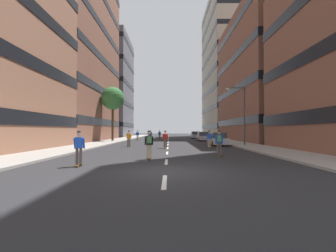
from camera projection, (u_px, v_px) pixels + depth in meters
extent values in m
plane|color=#28282B|center=(168.00, 141.00, 39.25)|extent=(175.88, 175.88, 0.00)
cube|color=#9E9991|center=(121.00, 139.00, 42.97)|extent=(3.71, 80.61, 0.14)
cube|color=#9E9991|center=(216.00, 139.00, 42.87)|extent=(3.71, 80.61, 0.14)
cube|color=silver|center=(164.00, 182.00, 7.94)|extent=(0.16, 2.20, 0.01)
cube|color=silver|center=(166.00, 162.00, 12.94)|extent=(0.16, 2.20, 0.01)
cube|color=silver|center=(167.00, 153.00, 17.94)|extent=(0.16, 2.20, 0.01)
cube|color=silver|center=(168.00, 148.00, 22.94)|extent=(0.16, 2.20, 0.01)
cube|color=silver|center=(168.00, 145.00, 27.94)|extent=(0.16, 2.20, 0.01)
cube|color=silver|center=(168.00, 143.00, 32.94)|extent=(0.16, 2.20, 0.01)
cube|color=silver|center=(168.00, 141.00, 37.94)|extent=(0.16, 2.20, 0.01)
cube|color=silver|center=(168.00, 140.00, 42.94)|extent=(0.16, 2.20, 0.01)
cube|color=silver|center=(168.00, 139.00, 47.94)|extent=(0.16, 2.20, 0.01)
cube|color=silver|center=(169.00, 138.00, 52.93)|extent=(0.16, 2.20, 0.01)
cube|color=silver|center=(169.00, 137.00, 57.93)|extent=(0.16, 2.20, 0.01)
cube|color=silver|center=(169.00, 137.00, 62.93)|extent=(0.16, 2.20, 0.01)
cube|color=silver|center=(169.00, 136.00, 67.93)|extent=(0.16, 2.20, 0.01)
cube|color=silver|center=(169.00, 136.00, 72.93)|extent=(0.16, 2.20, 0.01)
cube|color=brown|center=(69.00, 49.00, 38.57)|extent=(12.05, 22.52, 31.15)
cube|color=black|center=(68.00, 122.00, 38.34)|extent=(12.17, 22.64, 1.10)
cube|color=black|center=(68.00, 91.00, 38.44)|extent=(12.17, 22.64, 1.10)
cube|color=black|center=(68.00, 61.00, 38.53)|extent=(12.17, 22.64, 1.10)
cube|color=black|center=(69.00, 30.00, 38.63)|extent=(12.17, 22.64, 1.10)
cube|color=black|center=(69.00, 0.00, 38.73)|extent=(12.17, 22.64, 1.10)
cube|color=slate|center=(107.00, 87.00, 62.39)|extent=(12.05, 16.02, 27.00)
cube|color=black|center=(107.00, 125.00, 62.20)|extent=(12.17, 16.14, 1.10)
cube|color=black|center=(107.00, 105.00, 62.30)|extent=(12.17, 16.14, 1.10)
cube|color=black|center=(107.00, 85.00, 62.40)|extent=(12.17, 16.14, 1.10)
cube|color=black|center=(107.00, 66.00, 62.50)|extent=(12.17, 16.14, 1.10)
cube|color=black|center=(107.00, 46.00, 62.60)|extent=(12.17, 16.14, 1.10)
cube|color=brown|center=(269.00, 78.00, 38.29)|extent=(12.05, 22.15, 21.00)
cube|color=black|center=(269.00, 122.00, 38.15)|extent=(12.17, 22.27, 1.10)
cube|color=black|center=(269.00, 91.00, 38.25)|extent=(12.17, 22.27, 1.10)
cube|color=black|center=(269.00, 60.00, 38.35)|extent=(12.17, 22.27, 1.10)
cube|color=black|center=(268.00, 28.00, 38.45)|extent=(12.17, 22.27, 1.10)
cube|color=#B2A893|center=(230.00, 69.00, 62.30)|extent=(12.05, 23.45, 37.10)
cube|color=black|center=(231.00, 127.00, 62.00)|extent=(12.17, 23.57, 1.10)
cube|color=black|center=(231.00, 109.00, 62.09)|extent=(12.17, 23.57, 1.10)
cube|color=black|center=(230.00, 92.00, 62.17)|extent=(12.17, 23.57, 1.10)
cube|color=black|center=(230.00, 76.00, 62.26)|extent=(12.17, 23.57, 1.10)
cube|color=black|center=(230.00, 59.00, 62.35)|extent=(12.17, 23.57, 1.10)
cube|color=black|center=(230.00, 42.00, 62.43)|extent=(12.17, 23.57, 1.10)
cube|color=black|center=(230.00, 25.00, 62.52)|extent=(12.17, 23.57, 1.10)
cube|color=black|center=(230.00, 8.00, 62.60)|extent=(12.17, 23.57, 1.10)
cube|color=#B2B7BF|center=(203.00, 138.00, 38.73)|extent=(1.80, 4.40, 0.70)
cube|color=#2D3338|center=(203.00, 134.00, 38.59)|extent=(1.60, 2.10, 0.64)
cylinder|color=black|center=(197.00, 139.00, 40.18)|extent=(0.22, 0.64, 0.64)
cylinder|color=black|center=(206.00, 139.00, 40.17)|extent=(0.22, 0.64, 0.64)
cylinder|color=black|center=(199.00, 139.00, 37.28)|extent=(0.22, 0.64, 0.64)
cylinder|color=black|center=(209.00, 139.00, 37.27)|extent=(0.22, 0.64, 0.64)
cube|color=#B2B7BF|center=(218.00, 141.00, 27.03)|extent=(1.80, 4.40, 0.70)
cube|color=#2D3338|center=(218.00, 135.00, 26.89)|extent=(1.60, 2.10, 0.64)
cylinder|color=black|center=(209.00, 142.00, 28.48)|extent=(0.22, 0.64, 0.64)
cylinder|color=black|center=(222.00, 142.00, 28.47)|extent=(0.22, 0.64, 0.64)
cylinder|color=black|center=(213.00, 143.00, 25.58)|extent=(0.22, 0.64, 0.64)
cylinder|color=black|center=(227.00, 143.00, 25.57)|extent=(0.22, 0.64, 0.64)
cube|color=#B2B7BF|center=(195.00, 136.00, 50.29)|extent=(1.80, 4.40, 0.70)
cube|color=#2D3338|center=(195.00, 133.00, 50.15)|extent=(1.60, 2.10, 0.64)
cylinder|color=black|center=(191.00, 137.00, 51.74)|extent=(0.22, 0.64, 0.64)
cylinder|color=black|center=(198.00, 137.00, 51.73)|extent=(0.22, 0.64, 0.64)
cylinder|color=black|center=(192.00, 137.00, 48.84)|extent=(0.22, 0.64, 0.64)
cylinder|color=black|center=(200.00, 137.00, 48.83)|extent=(0.22, 0.64, 0.64)
cylinder|color=#4C3823|center=(113.00, 123.00, 36.76)|extent=(0.36, 0.36, 5.50)
sphere|color=#387A3D|center=(113.00, 98.00, 36.84)|extent=(3.66, 3.66, 3.66)
cylinder|color=#3F3F44|center=(244.00, 116.00, 25.53)|extent=(0.16, 0.16, 6.50)
cylinder|color=#3F3F44|center=(236.00, 88.00, 25.59)|extent=(1.80, 0.10, 0.10)
ellipsoid|color=silver|center=(228.00, 89.00, 25.59)|extent=(0.50, 0.30, 0.24)
cube|color=brown|center=(209.00, 147.00, 23.01)|extent=(0.35, 0.92, 0.02)
cylinder|color=#D8BF4C|center=(209.00, 147.00, 23.33)|extent=(0.19, 0.10, 0.07)
cylinder|color=#D8BF4C|center=(209.00, 148.00, 22.70)|extent=(0.19, 0.10, 0.07)
cylinder|color=tan|center=(208.00, 143.00, 23.04)|extent=(0.16, 0.16, 0.80)
cylinder|color=tan|center=(210.00, 143.00, 23.00)|extent=(0.16, 0.16, 0.80)
cube|color=blue|center=(209.00, 136.00, 23.03)|extent=(0.35, 0.25, 0.55)
cylinder|color=blue|center=(207.00, 137.00, 23.12)|extent=(0.13, 0.24, 0.55)
cylinder|color=blue|center=(211.00, 137.00, 23.04)|extent=(0.13, 0.24, 0.55)
sphere|color=tan|center=(209.00, 132.00, 23.06)|extent=(0.22, 0.22, 0.22)
sphere|color=black|center=(209.00, 131.00, 23.06)|extent=(0.21, 0.21, 0.21)
cube|color=brown|center=(151.00, 139.00, 44.98)|extent=(0.31, 0.92, 0.02)
cylinder|color=#D8BF4C|center=(151.00, 139.00, 45.29)|extent=(0.19, 0.09, 0.07)
cylinder|color=#D8BF4C|center=(150.00, 139.00, 44.66)|extent=(0.19, 0.09, 0.07)
cylinder|color=tan|center=(150.00, 137.00, 45.00)|extent=(0.16, 0.16, 0.80)
cylinder|color=tan|center=(151.00, 137.00, 44.97)|extent=(0.16, 0.16, 0.80)
cube|color=blue|center=(151.00, 133.00, 45.00)|extent=(0.34, 0.24, 0.55)
cylinder|color=blue|center=(150.00, 134.00, 45.07)|extent=(0.12, 0.24, 0.55)
cylinder|color=blue|center=(152.00, 134.00, 45.02)|extent=(0.12, 0.24, 0.55)
sphere|color=tan|center=(151.00, 131.00, 45.03)|extent=(0.22, 0.22, 0.22)
sphere|color=black|center=(151.00, 131.00, 45.03)|extent=(0.21, 0.21, 0.21)
cube|color=#3F72BF|center=(151.00, 133.00, 44.82)|extent=(0.28, 0.19, 0.40)
cube|color=brown|center=(150.00, 140.00, 38.24)|extent=(0.33, 0.92, 0.02)
cylinder|color=#D8BF4C|center=(150.00, 141.00, 38.56)|extent=(0.19, 0.09, 0.07)
cylinder|color=#D8BF4C|center=(150.00, 141.00, 37.93)|extent=(0.19, 0.09, 0.07)
cylinder|color=tan|center=(149.00, 138.00, 38.24)|extent=(0.16, 0.16, 0.80)
cylinder|color=tan|center=(150.00, 138.00, 38.26)|extent=(0.16, 0.16, 0.80)
cube|color=blue|center=(150.00, 134.00, 38.26)|extent=(0.35, 0.24, 0.55)
cylinder|color=blue|center=(148.00, 134.00, 38.28)|extent=(0.12, 0.24, 0.55)
cylinder|color=blue|center=(151.00, 134.00, 38.34)|extent=(0.12, 0.24, 0.55)
sphere|color=tan|center=(150.00, 131.00, 38.29)|extent=(0.22, 0.22, 0.22)
sphere|color=black|center=(150.00, 131.00, 38.29)|extent=(0.21, 0.21, 0.21)
cube|color=#A52626|center=(150.00, 134.00, 38.09)|extent=(0.28, 0.20, 0.40)
cube|color=brown|center=(149.00, 158.00, 14.10)|extent=(0.36, 0.92, 0.02)
cylinder|color=#D8BF4C|center=(149.00, 158.00, 14.42)|extent=(0.19, 0.10, 0.07)
cylinder|color=#D8BF4C|center=(150.00, 159.00, 13.79)|extent=(0.19, 0.10, 0.07)
cylinder|color=tan|center=(148.00, 151.00, 14.09)|extent=(0.16, 0.16, 0.80)
cylinder|color=tan|center=(150.00, 151.00, 14.12)|extent=(0.16, 0.16, 0.80)
cube|color=black|center=(149.00, 140.00, 14.12)|extent=(0.35, 0.26, 0.55)
cylinder|color=black|center=(145.00, 141.00, 14.13)|extent=(0.13, 0.24, 0.55)
cylinder|color=black|center=(152.00, 141.00, 14.21)|extent=(0.13, 0.24, 0.55)
sphere|color=beige|center=(149.00, 133.00, 14.15)|extent=(0.22, 0.22, 0.22)
sphere|color=black|center=(149.00, 132.00, 14.15)|extent=(0.21, 0.21, 0.21)
cube|color=#4C8C4C|center=(149.00, 140.00, 13.94)|extent=(0.28, 0.20, 0.40)
cube|color=brown|center=(129.00, 146.00, 24.76)|extent=(0.25, 0.91, 0.02)
cylinder|color=#D8BF4C|center=(129.00, 146.00, 25.08)|extent=(0.18, 0.08, 0.07)
cylinder|color=#D8BF4C|center=(128.00, 147.00, 24.44)|extent=(0.18, 0.08, 0.07)
cylinder|color=#594C47|center=(128.00, 142.00, 24.78)|extent=(0.15, 0.15, 0.80)
cylinder|color=#594C47|center=(130.00, 142.00, 24.76)|extent=(0.15, 0.15, 0.80)
cube|color=orange|center=(129.00, 136.00, 24.78)|extent=(0.33, 0.22, 0.55)
cylinder|color=orange|center=(127.00, 136.00, 24.84)|extent=(0.10, 0.23, 0.55)
cylinder|color=orange|center=(131.00, 136.00, 24.82)|extent=(0.10, 0.23, 0.55)
sphere|color=tan|center=(129.00, 132.00, 24.81)|extent=(0.22, 0.22, 0.22)
sphere|color=black|center=(129.00, 131.00, 24.81)|extent=(0.21, 0.21, 0.21)
cube|color=brown|center=(79.00, 165.00, 11.34)|extent=(0.27, 0.91, 0.02)
cylinder|color=#D8BF4C|center=(81.00, 165.00, 11.66)|extent=(0.19, 0.08, 0.07)
cylinder|color=#D8BF4C|center=(77.00, 167.00, 11.02)|extent=(0.19, 0.08, 0.07)
cylinder|color=#594C47|center=(77.00, 156.00, 11.34)|extent=(0.15, 0.15, 0.80)
cylinder|color=#594C47|center=(81.00, 156.00, 11.36)|extent=(0.15, 0.15, 0.80)
cube|color=blue|center=(79.00, 143.00, 11.36)|extent=(0.34, 0.23, 0.55)
cylinder|color=blue|center=(75.00, 143.00, 11.40)|extent=(0.11, 0.24, 0.55)
cylinder|color=blue|center=(84.00, 143.00, 11.43)|extent=(0.11, 0.24, 0.55)
sphere|color=beige|center=(79.00, 133.00, 11.39)|extent=(0.22, 0.22, 0.22)
sphere|color=black|center=(79.00, 132.00, 11.39)|extent=(0.21, 0.21, 0.21)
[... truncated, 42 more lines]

